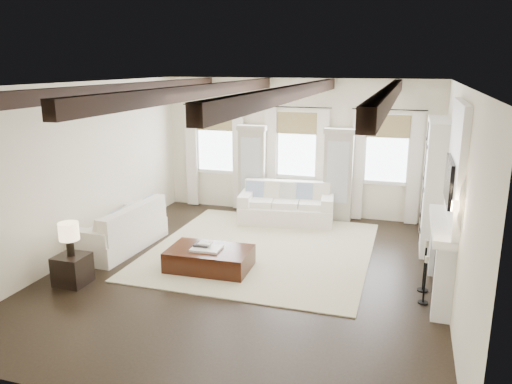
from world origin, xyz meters
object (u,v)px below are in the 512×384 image
(side_table_front, at_px, (73,269))
(sofa_back, at_px, (287,206))
(side_table_back, at_px, (252,198))
(sofa_left, at_px, (123,231))
(ottoman, at_px, (210,259))

(side_table_front, bearing_deg, sofa_back, 59.29)
(sofa_back, relative_size, side_table_back, 4.01)
(sofa_left, bearing_deg, ottoman, -12.48)
(ottoman, bearing_deg, side_table_back, 94.83)
(sofa_left, height_order, ottoman, sofa_left)
(sofa_back, bearing_deg, ottoman, -101.60)
(ottoman, xyz_separation_m, side_table_back, (-0.46, 3.86, 0.09))
(sofa_left, relative_size, side_table_front, 4.26)
(ottoman, distance_m, side_table_front, 2.27)
(side_table_front, relative_size, side_table_back, 0.90)
(sofa_back, xyz_separation_m, sofa_left, (-2.64, -2.62, -0.01))
(sofa_left, xyz_separation_m, side_table_front, (0.09, -1.66, -0.11))
(sofa_back, xyz_separation_m, side_table_front, (-2.54, -4.28, -0.12))
(sofa_back, relative_size, side_table_front, 4.48)
(ottoman, bearing_deg, sofa_back, 76.46)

